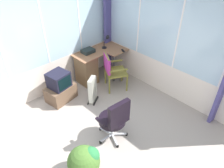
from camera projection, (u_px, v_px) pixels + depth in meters
name	position (u px, v px, depth m)	size (l,w,h in m)	color
ground	(95.00, 150.00, 3.89)	(5.59, 5.14, 0.06)	gray
north_window_panel	(25.00, 48.00, 4.32)	(4.59, 0.07, 2.59)	silver
east_window_panel	(177.00, 45.00, 4.42)	(0.07, 4.14, 2.59)	silver
curtain_corner	(108.00, 24.00, 5.51)	(0.25, 0.07, 2.49)	#4B4482
desk	(88.00, 67.00, 5.38)	(1.27, 0.78, 0.76)	#8C5F41
desk_lamp	(108.00, 40.00, 5.37)	(0.22, 0.19, 0.34)	black
tv_remote	(123.00, 51.00, 5.34)	(0.04, 0.15, 0.02)	black
paper_tray	(88.00, 51.00, 5.26)	(0.30, 0.23, 0.09)	#1E2828
wooden_armchair	(111.00, 68.00, 5.04)	(0.66, 0.66, 0.92)	olive
office_chair	(115.00, 118.00, 3.76)	(0.61, 0.58, 0.96)	#B7B7BF
tv_on_stand	(60.00, 88.00, 4.83)	(0.70, 0.53, 0.73)	brown
space_heater	(93.00, 89.00, 4.80)	(0.36, 0.31, 0.64)	silver
potted_plant	(85.00, 161.00, 3.30)	(0.51, 0.51, 0.59)	silver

